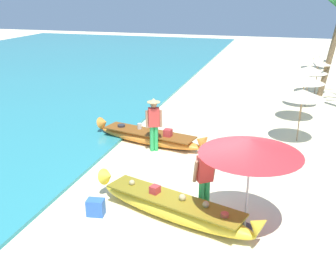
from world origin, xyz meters
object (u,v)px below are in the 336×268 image
(patio_umbrella_large, at_px, (251,147))
(cooler_box, at_px, (96,207))
(person_vendor_hatted, at_px, (154,121))
(person_tourist_customer, at_px, (205,177))
(boat_orange_midground, at_px, (149,137))
(boat_yellow_foreground, at_px, (173,207))

(patio_umbrella_large, relative_size, cooler_box, 5.35)
(person_vendor_hatted, height_order, cooler_box, person_vendor_hatted)
(person_vendor_hatted, bearing_deg, person_tourist_customer, -55.42)
(person_vendor_hatted, xyz_separation_m, cooler_box, (-0.08, -4.28, -0.86))
(boat_orange_midground, relative_size, cooler_box, 10.52)
(boat_yellow_foreground, relative_size, person_tourist_customer, 2.52)
(boat_yellow_foreground, xyz_separation_m, cooler_box, (-1.83, -0.39, -0.08))
(boat_yellow_foreground, distance_m, person_tourist_customer, 1.05)
(boat_orange_midground, distance_m, patio_umbrella_large, 6.13)
(person_vendor_hatted, distance_m, cooler_box, 4.37)
(boat_yellow_foreground, bearing_deg, boat_orange_midground, 115.40)
(boat_yellow_foreground, relative_size, cooler_box, 10.60)
(cooler_box, bearing_deg, patio_umbrella_large, -1.40)
(person_tourist_customer, bearing_deg, patio_umbrella_large, -19.80)
(cooler_box, bearing_deg, boat_orange_midground, 85.33)
(person_vendor_hatted, relative_size, cooler_box, 4.41)
(cooler_box, bearing_deg, person_vendor_hatted, 80.67)
(person_tourist_customer, height_order, patio_umbrella_large, patio_umbrella_large)
(boat_orange_midground, relative_size, patio_umbrella_large, 1.96)
(person_tourist_customer, bearing_deg, boat_orange_midground, 124.36)
(boat_orange_midground, xyz_separation_m, person_vendor_hatted, (0.38, -0.59, 0.82))
(person_vendor_hatted, xyz_separation_m, patio_umbrella_large, (3.44, -3.86, 0.94))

